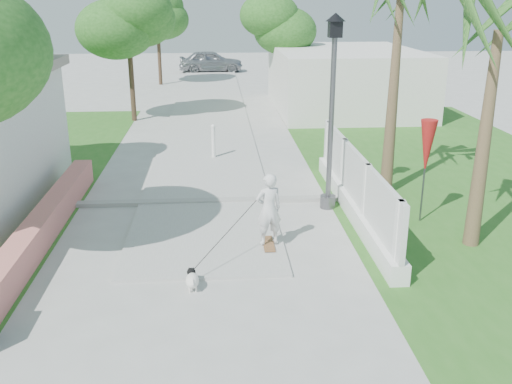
{
  "coord_description": "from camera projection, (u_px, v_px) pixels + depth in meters",
  "views": [
    {
      "loc": [
        0.3,
        -7.07,
        4.77
      ],
      "look_at": [
        1.05,
        3.57,
        1.1
      ],
      "focal_mm": 40.0,
      "sensor_mm": 36.0,
      "label": 1
    }
  ],
  "objects": [
    {
      "name": "ground",
      "position": [
        201.0,
        346.0,
        8.2
      ],
      "size": [
        90.0,
        90.0,
        0.0
      ],
      "primitive_type": "plane",
      "color": "#B7B7B2",
      "rests_on": "ground"
    },
    {
      "name": "path_strip",
      "position": [
        209.0,
        102.0,
        27.05
      ],
      "size": [
        3.2,
        36.0,
        0.06
      ],
      "primitive_type": "cube",
      "color": "#B7B7B2",
      "rests_on": "ground"
    },
    {
      "name": "curb",
      "position": [
        206.0,
        201.0,
        13.84
      ],
      "size": [
        6.5,
        0.25,
        0.1
      ],
      "primitive_type": "cube",
      "color": "#999993",
      "rests_on": "ground"
    },
    {
      "name": "grass_right",
      "position": [
        453.0,
        173.0,
        16.21
      ],
      "size": [
        8.0,
        20.0,
        0.01
      ],
      "primitive_type": "cube",
      "color": "#2F6A21",
      "rests_on": "ground"
    },
    {
      "name": "pink_wall",
      "position": [
        36.0,
        235.0,
        11.22
      ],
      "size": [
        0.45,
        8.2,
        0.8
      ],
      "color": "#C37563",
      "rests_on": "ground"
    },
    {
      "name": "lattice_fence",
      "position": [
        354.0,
        192.0,
        12.97
      ],
      "size": [
        0.35,
        7.0,
        1.5
      ],
      "color": "white",
      "rests_on": "ground"
    },
    {
      "name": "building_right",
      "position": [
        344.0,
        79.0,
        25.15
      ],
      "size": [
        6.0,
        8.0,
        2.6
      ],
      "primitive_type": "cube",
      "color": "silver",
      "rests_on": "ground"
    },
    {
      "name": "street_lamp",
      "position": [
        332.0,
        106.0,
        12.79
      ],
      "size": [
        0.44,
        0.44,
        4.44
      ],
      "color": "#59595E",
      "rests_on": "ground"
    },
    {
      "name": "bollard",
      "position": [
        213.0,
        141.0,
        17.45
      ],
      "size": [
        0.14,
        0.14,
        1.09
      ],
      "color": "white",
      "rests_on": "ground"
    },
    {
      "name": "patio_umbrella",
      "position": [
        427.0,
        148.0,
        12.21
      ],
      "size": [
        0.36,
        0.36,
        2.3
      ],
      "color": "#59595E",
      "rests_on": "ground"
    },
    {
      "name": "tree_path_left",
      "position": [
        128.0,
        22.0,
        21.83
      ],
      "size": [
        3.4,
        3.4,
        5.23
      ],
      "color": "#4C3826",
      "rests_on": "ground"
    },
    {
      "name": "tree_path_right",
      "position": [
        278.0,
        26.0,
        26.12
      ],
      "size": [
        3.0,
        3.0,
        4.79
      ],
      "color": "#4C3826",
      "rests_on": "ground"
    },
    {
      "name": "tree_path_far",
      "position": [
        157.0,
        14.0,
        31.27
      ],
      "size": [
        3.2,
        3.2,
        5.17
      ],
      "color": "#4C3826",
      "rests_on": "ground"
    },
    {
      "name": "palm_far",
      "position": [
        400.0,
        9.0,
        13.18
      ],
      "size": [
        1.8,
        1.8,
        5.3
      ],
      "color": "brown",
      "rests_on": "ground"
    },
    {
      "name": "palm_near",
      "position": [
        497.0,
        44.0,
        10.29
      ],
      "size": [
        1.8,
        1.8,
        4.7
      ],
      "color": "brown",
      "rests_on": "ground"
    },
    {
      "name": "skateboarder",
      "position": [
        234.0,
        229.0,
        10.59
      ],
      "size": [
        1.76,
        1.86,
        1.55
      ],
      "rotation": [
        0.0,
        0.0,
        3.42
      ],
      "color": "brown",
      "rests_on": "ground"
    },
    {
      "name": "dog",
      "position": [
        192.0,
        279.0,
        9.74
      ],
      "size": [
        0.27,
        0.51,
        0.35
      ],
      "rotation": [
        0.0,
        0.0,
        0.11
      ],
      "color": "white",
      "rests_on": "ground"
    },
    {
      "name": "parked_car",
      "position": [
        211.0,
        61.0,
        37.64
      ],
      "size": [
        4.23,
        1.85,
        1.42
      ],
      "primitive_type": "imported",
      "rotation": [
        0.0,
        0.0,
        1.61
      ],
      "color": "#95979C",
      "rests_on": "ground"
    }
  ]
}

